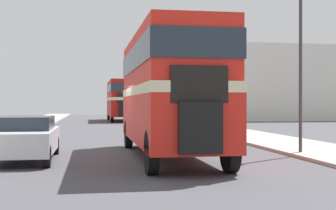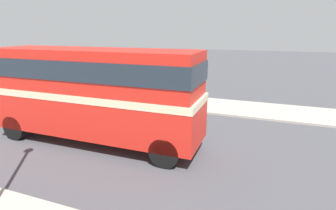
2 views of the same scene
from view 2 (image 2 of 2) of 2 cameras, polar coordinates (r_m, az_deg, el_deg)
ground_plane at (r=12.10m, az=-6.01°, el=-7.83°), size 120.00×120.00×0.00m
sidewalk_left at (r=18.02m, az=3.51°, el=0.48°), size 3.50×120.00×0.12m
double_decker_bus at (r=11.62m, az=-15.90°, el=3.50°), size 2.42×9.55×4.13m
car_parked_near at (r=15.94m, az=-5.84°, el=0.91°), size 1.79×4.49×1.43m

